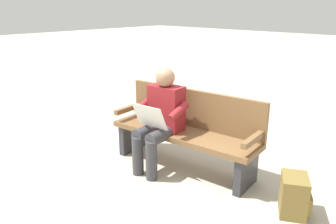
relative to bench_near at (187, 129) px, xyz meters
The scene contains 4 objects.
ground_plane 0.46m from the bench_near, 95.91° to the left, with size 40.00×40.00×0.00m, color #B7AD99.
bench_near is the anchor object (origin of this frame).
person_seated 0.35m from the bench_near, 54.24° to the left, with size 0.60×0.60×1.18m.
backpack 1.38m from the bench_near, behind, with size 0.36×0.38×0.37m.
Camera 1 is at (-2.33, 2.75, 1.85)m, focal length 35.76 mm.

